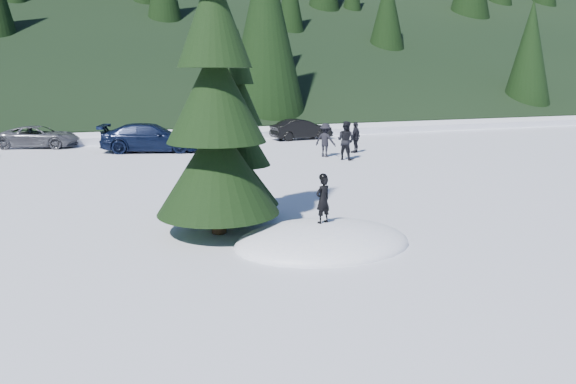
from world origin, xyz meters
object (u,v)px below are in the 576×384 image
object	(u,v)px
adult_2	(325,140)
car_5	(301,129)
spruce_tall	(216,107)
car_3	(151,138)
adult_0	(346,141)
child_skier	(323,200)
car_4	(220,138)
spruce_short	(240,146)
adult_1	(356,137)
car_2	(39,137)

from	to	relation	value
adult_2	car_5	bearing A→B (deg)	-52.75
spruce_tall	car_3	bearing A→B (deg)	89.14
car_3	car_5	distance (m)	9.92
adult_0	car_3	distance (m)	10.51
child_skier	car_4	distance (m)	17.59
spruce_tall	car_5	size ratio (longest dim) A/B	2.22
adult_0	car_4	bearing A→B (deg)	6.97
spruce_short	adult_1	distance (m)	14.43
adult_1	car_2	xyz separation A→B (m)	(-15.80, 8.11, -0.20)
car_5	spruce_short	bearing A→B (deg)	148.43
adult_1	car_4	bearing A→B (deg)	-67.85
spruce_tall	adult_2	size ratio (longest dim) A/B	5.12
child_skier	adult_0	bearing A→B (deg)	-138.21
spruce_short	adult_2	world-z (taller)	spruce_short
spruce_tall	car_2	distance (m)	21.34
car_3	car_4	size ratio (longest dim) A/B	1.35
adult_0	adult_1	size ratio (longest dim) A/B	1.15
adult_2	adult_1	bearing A→B (deg)	-109.40
child_skier	adult_2	bearing A→B (deg)	-134.06
spruce_tall	child_skier	size ratio (longest dim) A/B	7.27
adult_2	car_3	world-z (taller)	adult_2
spruce_short	child_skier	bearing A→B (deg)	-67.14
adult_1	car_2	world-z (taller)	adult_1
car_2	car_5	world-z (taller)	car_5
car_4	car_3	bearing A→B (deg)	87.53
adult_0	child_skier	bearing A→B (deg)	117.06
car_2	car_3	xyz separation A→B (m)	(5.72, -3.96, 0.14)
adult_1	car_3	distance (m)	10.90
spruce_short	car_2	world-z (taller)	spruce_short
spruce_short	adult_0	bearing A→B (deg)	48.99
child_skier	adult_0	xyz separation A→B (m)	(6.49, 11.94, -0.13)
spruce_short	child_skier	world-z (taller)	spruce_short
adult_2	car_2	size ratio (longest dim) A/B	0.38
spruce_tall	adult_0	xyz separation A→B (m)	(8.76, 10.33, -2.38)
car_2	car_3	world-z (taller)	car_3
spruce_short	car_5	bearing A→B (deg)	63.14
adult_1	adult_2	distance (m)	2.24
spruce_tall	spruce_short	bearing A→B (deg)	54.46
adult_1	spruce_tall	bearing A→B (deg)	11.04
car_2	car_4	size ratio (longest dim) A/B	1.14
adult_1	adult_2	size ratio (longest dim) A/B	0.97
spruce_tall	adult_2	bearing A→B (deg)	54.49
child_skier	car_4	size ratio (longest dim) A/B	0.31
spruce_short	car_2	xyz separation A→B (m)	(-6.48, 19.04, -1.49)
child_skier	adult_2	size ratio (longest dim) A/B	0.70
adult_0	car_5	xyz separation A→B (m)	(1.10, 8.58, -0.30)
adult_0	car_2	world-z (taller)	adult_0
spruce_short	child_skier	size ratio (longest dim) A/B	4.54
car_2	adult_1	bearing A→B (deg)	-98.86
spruce_tall	car_5	bearing A→B (deg)	62.44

